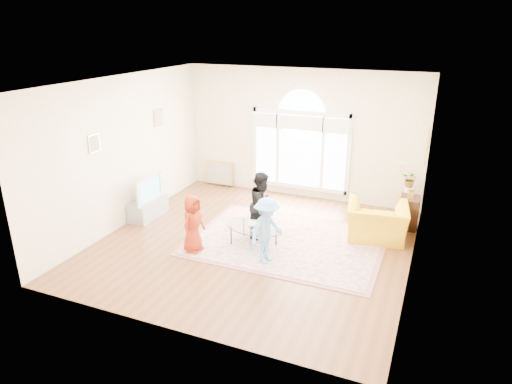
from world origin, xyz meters
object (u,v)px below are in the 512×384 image
at_px(area_rug, 287,242).
at_px(tv_console, 148,209).
at_px(television, 147,188).
at_px(armchair, 377,222).
at_px(coffee_table, 254,227).

distance_m(area_rug, tv_console, 3.36).
bearing_deg(television, tv_console, 180.00).
relative_size(television, armchair, 0.83).
bearing_deg(coffee_table, tv_console, -177.27).
bearing_deg(television, armchair, 9.64).
relative_size(area_rug, coffee_table, 2.67).
xyz_separation_m(area_rug, tv_console, (-3.35, 0.00, 0.20)).
bearing_deg(tv_console, armchair, 9.63).
relative_size(area_rug, armchair, 3.06).
height_order(television, coffee_table, television).
bearing_deg(area_rug, armchair, 27.39).
xyz_separation_m(coffee_table, armchair, (2.21, 1.22, -0.02)).
height_order(tv_console, coffee_table, coffee_table).
distance_m(tv_console, coffee_table, 2.81).
relative_size(tv_console, coffee_table, 0.74).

